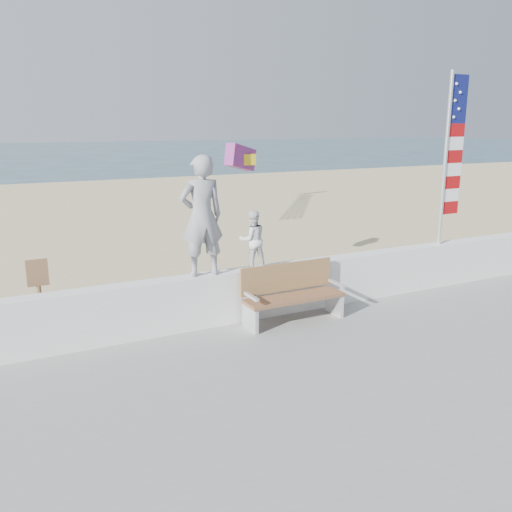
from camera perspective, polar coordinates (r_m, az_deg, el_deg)
The scene contains 9 objects.
ground at distance 8.13m, azimuth 4.60°, elevation -12.17°, with size 220.00×220.00×0.00m, color #2C4A59.
sand at distance 16.08m, azimuth -12.36°, elevation 0.81°, with size 90.00×40.00×0.08m, color #C9B786.
seawall at distance 9.53m, azimuth -1.62°, elevation -4.08°, with size 30.00×0.35×0.90m, color white.
adult at distance 8.92m, azimuth -5.74°, elevation 4.19°, with size 0.73×0.48×2.00m, color gray.
child at distance 9.38m, azimuth -0.38°, elevation 1.72°, with size 0.50×0.39×1.02m, color silver.
bench at distance 9.47m, azimuth 3.75°, elevation -3.85°, with size 1.80×0.57×1.00m.
flag at distance 11.92m, azimuth 19.80°, elevation 10.28°, with size 0.50×0.08×3.50m.
parafoil_kite at distance 11.92m, azimuth -1.54°, elevation 10.31°, with size 0.92×0.68×0.64m.
sign at distance 9.06m, azimuth -21.82°, elevation -3.98°, with size 0.32×0.07×1.46m.
Camera 1 is at (-3.87, -6.21, 3.54)m, focal length 38.00 mm.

